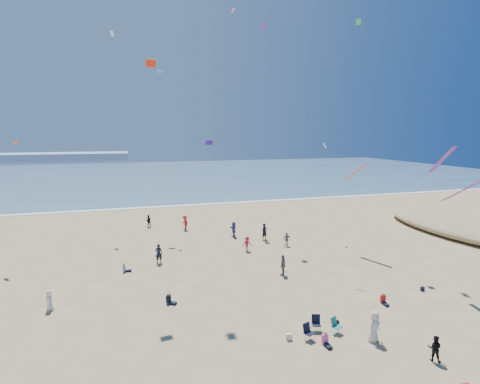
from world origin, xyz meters
name	(u,v)px	position (x,y,z in m)	size (l,w,h in m)	color
ground	(247,362)	(0.00, 0.00, 0.00)	(220.00, 220.00, 0.00)	tan
ocean	(148,175)	(0.00, 95.00, 0.03)	(220.00, 100.00, 0.06)	#476B84
surf_line	(165,207)	(0.00, 45.00, 0.04)	(220.00, 1.20, 0.08)	white
standing_flyers	(253,260)	(4.80, 13.18, 0.89)	(32.44, 35.52, 1.94)	red
seated_group	(249,311)	(1.62, 4.69, 0.42)	(18.82, 21.35, 0.84)	silver
chair_cluster	(321,327)	(5.16, 1.29, 0.50)	(2.79, 1.57, 1.00)	black
white_tote	(289,337)	(3.05, 1.34, 0.20)	(0.35, 0.20, 0.40)	silver
black_backpack	(336,323)	(6.63, 1.94, 0.19)	(0.30, 0.22, 0.38)	black
navy_bag	(422,289)	(16.02, 4.76, 0.17)	(0.28, 0.18, 0.34)	black
kites_aloft	(295,102)	(8.71, 13.32, 14.96)	(40.75, 41.67, 28.04)	white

